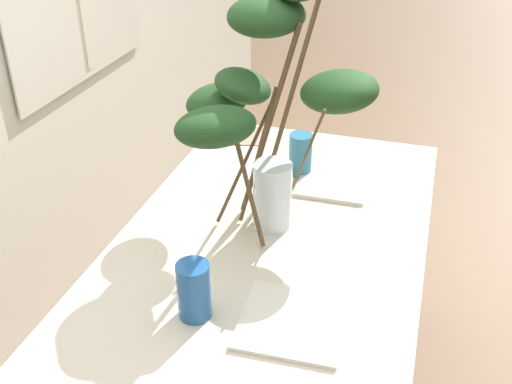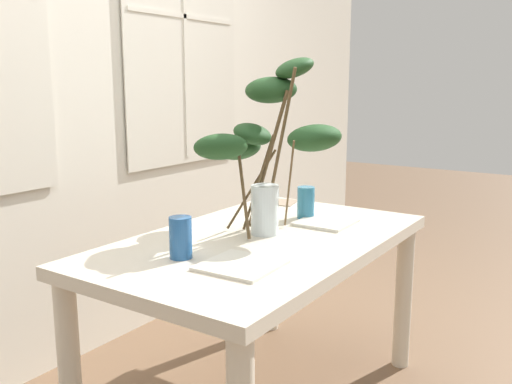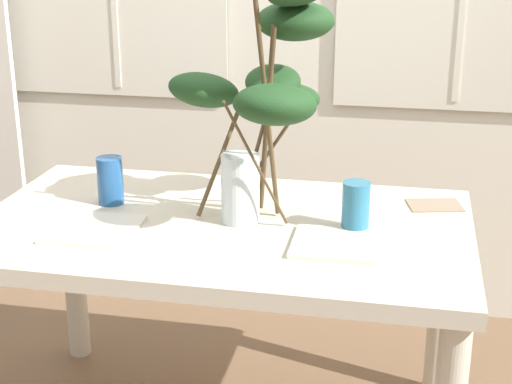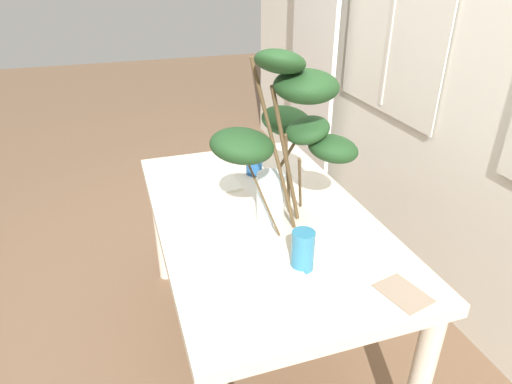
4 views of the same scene
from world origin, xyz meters
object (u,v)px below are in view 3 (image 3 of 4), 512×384
Objects in this scene: vase_with_branches at (264,87)px; drinking_glass_blue_left at (110,181)px; plate_square_right at (334,244)px; plate_square_left at (94,229)px; dining_table at (223,254)px; drinking_glass_blue_right at (356,207)px.

vase_with_branches is 4.96× the size of drinking_glass_blue_left.
vase_with_branches reaches higher than plate_square_right.
drinking_glass_blue_left is at bearing 99.27° from plate_square_left.
dining_table is at bearing 161.67° from plate_square_right.
drinking_glass_blue_right is at bearing -8.42° from vase_with_branches.
drinking_glass_blue_right is (0.38, 0.01, 0.17)m from dining_table.
dining_table is at bearing -13.07° from drinking_glass_blue_left.
vase_with_branches is at bearing 171.58° from drinking_glass_blue_right.
vase_with_branches is at bearing 23.25° from plate_square_left.
plate_square_right is at bearing 2.56° from plate_square_left.
drinking_glass_blue_left is at bearing 174.33° from drinking_glass_blue_right.
plate_square_left is (-0.45, -0.19, -0.39)m from vase_with_branches.
drinking_glass_blue_right is (0.27, -0.04, -0.32)m from vase_with_branches.
vase_with_branches reaches higher than drinking_glass_blue_left.
drinking_glass_blue_right reaches higher than plate_square_right.
drinking_glass_blue_left is (-0.49, 0.04, -0.32)m from vase_with_branches.
drinking_glass_blue_right is at bearing -5.67° from drinking_glass_blue_left.
plate_square_right reaches higher than dining_table.
plate_square_right is (0.71, -0.20, -0.07)m from drinking_glass_blue_left.
drinking_glass_blue_left is 1.03× the size of drinking_glass_blue_right.
drinking_glass_blue_left reaches higher than plate_square_right.
dining_table is at bearing -155.43° from vase_with_branches.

